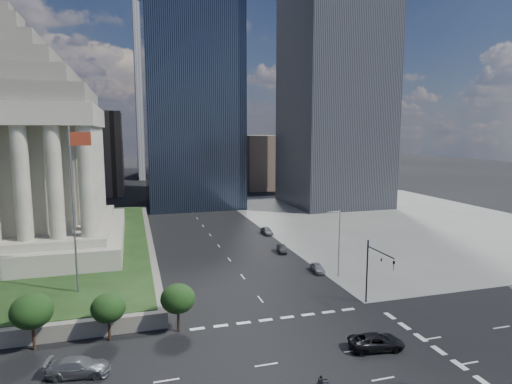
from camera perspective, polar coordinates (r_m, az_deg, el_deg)
name	(u,v)px	position (r m, az deg, el deg)	size (l,w,h in m)	color
ground	(184,202)	(132.46, -9.51, -1.34)	(500.00, 500.00, 0.00)	black
sidewalk_ne	(392,219)	(110.76, 17.63, -3.42)	(68.00, 90.00, 0.03)	slate
war_memorial	(8,131)	(80.11, -30.14, 7.08)	(34.00, 34.00, 39.00)	gray
flagpole	(74,201)	(54.87, -23.07, -1.09)	(2.52, 0.24, 20.00)	slate
midrise_glass	(191,101)	(126.36, -8.63, 11.89)	(26.00, 26.00, 60.00)	black
highrise_ne	(336,30)	(131.53, 10.59, 20.50)	(26.00, 28.00, 100.00)	black
building_filler_ne	(257,161)	(167.06, 0.14, 4.13)	(20.00, 30.00, 20.00)	brown
building_filler_nw	(87,153)	(160.72, -21.66, 4.85)	(24.00, 30.00, 28.00)	brown
traffic_signal_ne	(375,266)	(54.01, 15.62, -9.45)	(0.30, 5.74, 8.00)	black
street_lamp_north	(338,240)	(63.75, 10.88, -6.24)	(2.13, 0.22, 10.00)	slate
pickup_truck	(377,342)	(46.00, 15.78, -18.66)	(5.45, 2.51, 1.52)	black
suv_grey	(79,367)	(43.30, -22.57, -20.71)	(5.45, 2.21, 1.58)	#575A5E
parked_sedan_near	(318,268)	(66.82, 8.22, -9.98)	(1.55, 3.86, 1.31)	gray
parked_sedan_mid	(282,249)	(76.60, 3.44, -7.58)	(1.35, 3.88, 1.28)	black
parked_sedan_far	(267,231)	(89.71, 1.45, -5.18)	(1.78, 4.42, 1.51)	#505157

